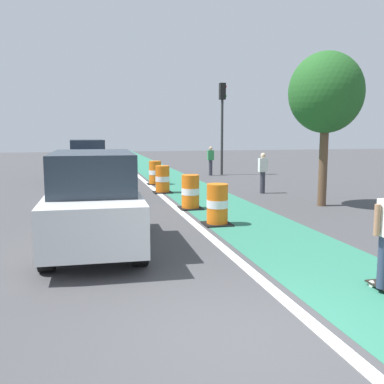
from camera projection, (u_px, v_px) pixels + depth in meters
ground_plane at (251, 337)px, 5.41m from camera, size 100.00×100.00×0.00m
bike_lane_strip at (199, 194)px, 17.52m from camera, size 2.50×80.00×0.01m
lane_divider_stripe at (161, 196)px, 17.18m from camera, size 0.20×80.00×0.01m
parked_suv_nearest at (93, 200)px, 9.35m from camera, size 2.01×4.64×2.04m
parked_sedan_second at (90, 177)px, 16.13m from camera, size 2.04×4.17×1.70m
parked_suv_third at (87, 160)px, 22.57m from camera, size 2.05×4.66×2.04m
traffic_barrel_front at (217, 205)px, 11.80m from camera, size 0.73×0.73×1.09m
traffic_barrel_mid at (190, 192)px, 14.22m from camera, size 0.73×0.73×1.09m
traffic_barrel_back at (163, 180)px, 17.92m from camera, size 0.73×0.73×1.09m
traffic_barrel_far at (155, 173)px, 20.72m from camera, size 0.73×0.73×1.09m
traffic_light_corner at (222, 112)px, 24.91m from camera, size 0.41×0.32×5.10m
pedestrian_crossing at (263, 172)px, 17.73m from camera, size 0.34×0.20×1.61m
pedestrian_waiting at (211, 160)px, 24.87m from camera, size 0.34×0.20×1.61m
street_tree_sidewalk at (326, 93)px, 14.37m from camera, size 2.40×2.40×5.00m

